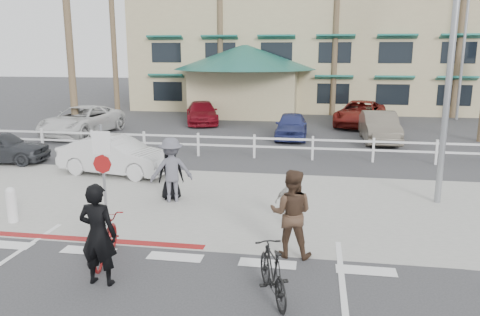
% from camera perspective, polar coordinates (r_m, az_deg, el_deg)
% --- Properties ---
extents(ground, '(140.00, 140.00, 0.00)m').
position_cam_1_polar(ground, '(9.88, -8.95, -13.34)').
color(ground, '#333335').
extents(sidewalk_plaza, '(22.00, 7.00, 0.01)m').
position_cam_1_polar(sidewalk_plaza, '(13.91, -3.18, -5.34)').
color(sidewalk_plaza, gray).
rests_on(sidewalk_plaza, ground).
extents(cross_street, '(40.00, 5.00, 0.01)m').
position_cam_1_polar(cross_street, '(17.68, -0.39, -1.37)').
color(cross_street, '#333335').
rests_on(cross_street, ground).
extents(parking_lot, '(50.00, 16.00, 0.01)m').
position_cam_1_polar(parking_lot, '(26.91, 3.02, 3.51)').
color(parking_lot, '#333335').
rests_on(parking_lot, ground).
extents(curb_red, '(7.00, 0.25, 0.02)m').
position_cam_1_polar(curb_red, '(12.06, -20.96, -9.07)').
color(curb_red, maroon).
rests_on(curb_red, ground).
extents(rail_fence, '(29.40, 0.16, 1.00)m').
position_cam_1_polar(rail_fence, '(19.43, 2.05, 1.41)').
color(rail_fence, silver).
rests_on(rail_fence, ground).
extents(building, '(28.00, 16.00, 11.30)m').
position_cam_1_polar(building, '(39.44, 8.27, 14.57)').
color(building, tan).
rests_on(building, ground).
extents(sign_post, '(0.50, 0.10, 2.90)m').
position_cam_1_polar(sign_post, '(12.15, -16.30, -1.44)').
color(sign_post, gray).
rests_on(sign_post, ground).
extents(bollard_0, '(0.26, 0.26, 0.95)m').
position_cam_1_polar(bollard_0, '(13.50, -26.07, -5.14)').
color(bollard_0, silver).
rests_on(bollard_0, ground).
extents(streetlight_0, '(0.60, 2.00, 9.00)m').
position_cam_1_polar(streetlight_0, '(14.36, 24.45, 12.36)').
color(streetlight_0, gray).
rests_on(streetlight_0, ground).
extents(streetlight_1, '(0.60, 2.00, 9.50)m').
position_cam_1_polar(streetlight_1, '(33.66, 25.63, 12.28)').
color(streetlight_1, gray).
rests_on(streetlight_1, ground).
extents(palm_0, '(4.00, 4.00, 15.00)m').
position_cam_1_polar(palm_0, '(39.38, -20.29, 16.64)').
color(palm_0, black).
rests_on(palm_0, ground).
extents(palm_1, '(4.00, 4.00, 13.00)m').
position_cam_1_polar(palm_1, '(36.64, -15.28, 15.74)').
color(palm_1, black).
rests_on(palm_1, ground).
extents(palm_2, '(4.00, 4.00, 16.00)m').
position_cam_1_polar(palm_2, '(36.27, -8.67, 18.45)').
color(palm_2, black).
rests_on(palm_2, ground).
extents(palm_3, '(4.00, 4.00, 14.00)m').
position_cam_1_polar(palm_3, '(34.21, -2.46, 17.24)').
color(palm_3, black).
rests_on(palm_3, ground).
extents(palm_4, '(4.00, 4.00, 15.00)m').
position_cam_1_polar(palm_4, '(34.67, 4.71, 17.98)').
color(palm_4, black).
rests_on(palm_4, ground).
extents(palm_5, '(4.00, 4.00, 13.00)m').
position_cam_1_polar(palm_5, '(33.49, 11.65, 16.24)').
color(palm_5, black).
rests_on(palm_5, ground).
extents(palm_7, '(4.00, 4.00, 14.00)m').
position_cam_1_polar(palm_7, '(34.73, 25.53, 16.00)').
color(palm_7, black).
rests_on(palm_7, ground).
extents(palm_10, '(4.00, 4.00, 12.00)m').
position_cam_1_polar(palm_10, '(26.77, -20.28, 15.60)').
color(palm_10, black).
rests_on(palm_10, ground).
extents(bike_red, '(0.93, 1.84, 0.92)m').
position_cam_1_polar(bike_red, '(10.41, -16.15, -9.54)').
color(bike_red, maroon).
rests_on(bike_red, ground).
extents(rider_red, '(0.74, 0.50, 1.99)m').
position_cam_1_polar(rider_red, '(9.24, -16.92, -8.93)').
color(rider_red, black).
rests_on(rider_red, ground).
extents(bike_black, '(1.04, 1.74, 1.01)m').
position_cam_1_polar(bike_black, '(8.58, 4.00, -13.69)').
color(bike_black, black).
rests_on(bike_black, ground).
extents(rider_black, '(1.00, 0.81, 1.93)m').
position_cam_1_polar(rider_black, '(10.12, 6.26, -6.72)').
color(rider_black, '#412D1F').
rests_on(rider_black, ground).
extents(pedestrian_a, '(1.42, 1.16, 1.92)m').
position_cam_1_polar(pedestrian_a, '(13.84, -8.36, -1.44)').
color(pedestrian_a, '#575762').
rests_on(pedestrian_a, ground).
extents(pedestrian_child, '(0.76, 0.50, 1.20)m').
position_cam_1_polar(pedestrian_child, '(12.10, 5.97, -5.22)').
color(pedestrian_child, '#A4A29A').
rests_on(pedestrian_child, ground).
extents(pedestrian_b, '(0.85, 0.67, 1.54)m').
position_cam_1_polar(pedestrian_b, '(14.08, -8.43, -1.99)').
color(pedestrian_b, black).
rests_on(pedestrian_b, ground).
extents(car_white_sedan, '(4.35, 2.15, 1.37)m').
position_cam_1_polar(car_white_sedan, '(17.41, -14.92, 0.27)').
color(car_white_sedan, silver).
rests_on(car_white_sedan, ground).
extents(lot_car_0, '(3.12, 5.70, 1.51)m').
position_cam_1_polar(lot_car_0, '(26.45, -18.71, 4.34)').
color(lot_car_0, silver).
rests_on(lot_car_0, ground).
extents(lot_car_2, '(1.58, 3.88, 1.32)m').
position_cam_1_polar(lot_car_2, '(24.11, 6.29, 3.95)').
color(lot_car_2, navy).
rests_on(lot_car_2, ground).
extents(lot_car_3, '(1.66, 4.52, 1.48)m').
position_cam_1_polar(lot_car_3, '(24.01, 16.64, 3.64)').
color(lot_car_3, '#5F584B').
rests_on(lot_car_3, ground).
extents(lot_car_4, '(3.06, 4.92, 1.33)m').
position_cam_1_polar(lot_car_4, '(29.19, -4.67, 5.53)').
color(lot_car_4, maroon).
rests_on(lot_car_4, ground).
extents(lot_car_5, '(3.71, 5.80, 1.49)m').
position_cam_1_polar(lot_car_5, '(29.00, 14.43, 5.27)').
color(lot_car_5, maroon).
rests_on(lot_car_5, ground).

